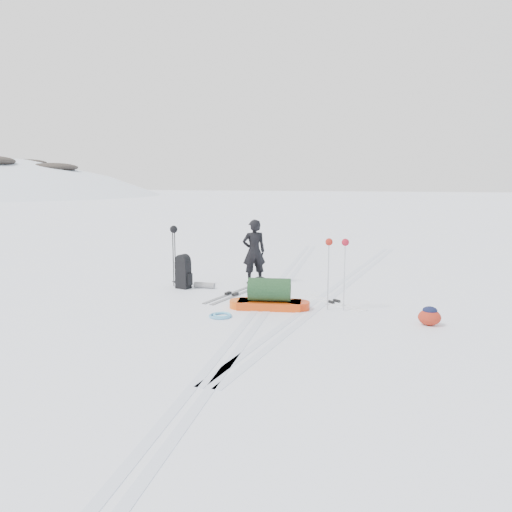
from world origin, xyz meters
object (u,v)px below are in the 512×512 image
(ski_poles_black, at_px, (174,237))
(expedition_rucksack, at_px, (186,273))
(pulk_sled, at_px, (269,297))
(skier, at_px, (254,252))

(ski_poles_black, bearing_deg, expedition_rucksack, -40.27)
(pulk_sled, xyz_separation_m, expedition_rucksack, (-2.45, 1.31, 0.15))
(expedition_rucksack, xyz_separation_m, ski_poles_black, (-0.36, 0.13, 0.86))
(pulk_sled, xyz_separation_m, ski_poles_black, (-2.81, 1.44, 1.00))
(pulk_sled, bearing_deg, ski_poles_black, 143.76)
(ski_poles_black, bearing_deg, pulk_sled, -47.13)
(skier, height_order, ski_poles_black, skier)
(skier, xyz_separation_m, pulk_sled, (1.01, -2.34, -0.58))
(pulk_sled, relative_size, ski_poles_black, 1.13)
(skier, height_order, pulk_sled, skier)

